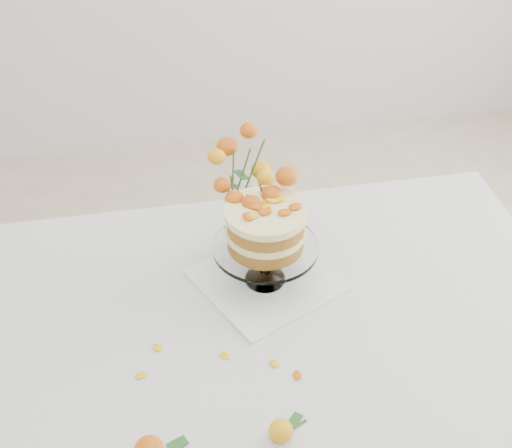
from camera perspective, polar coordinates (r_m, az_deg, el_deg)
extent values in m
cube|color=tan|center=(1.65, 1.16, -8.00)|extent=(1.40, 0.90, 0.04)
cylinder|color=tan|center=(2.19, -17.36, -9.67)|extent=(0.06, 0.06, 0.71)
cylinder|color=tan|center=(2.32, 14.37, -5.58)|extent=(0.06, 0.06, 0.71)
cube|color=white|center=(1.63, 1.17, -7.44)|extent=(1.42, 0.92, 0.01)
cube|color=white|center=(2.04, -1.46, -0.31)|extent=(1.42, 0.01, 0.20)
cube|color=white|center=(1.71, 0.73, -4.58)|extent=(0.38, 0.38, 0.01)
cylinder|color=white|center=(1.67, 0.75, -3.02)|extent=(0.02, 0.02, 0.08)
cylinder|color=white|center=(1.64, 0.76, -1.85)|extent=(0.25, 0.25, 0.01)
cylinder|color=#A06C24|center=(1.62, 0.77, -1.24)|extent=(0.20, 0.20, 0.04)
cylinder|color=#FEE9A4|center=(1.61, 0.78, -0.54)|extent=(0.21, 0.21, 0.02)
cylinder|color=#A06C24|center=(1.59, 0.79, 0.17)|extent=(0.20, 0.20, 0.04)
cylinder|color=#FEE9A4|center=(1.57, 0.79, 0.92)|extent=(0.22, 0.22, 0.02)
cylinder|color=white|center=(1.79, -0.70, -2.28)|extent=(0.06, 0.06, 0.01)
cylinder|color=white|center=(1.76, -0.71, -1.20)|extent=(0.07, 0.07, 0.08)
ellipsoid|color=#FF9F16|center=(1.41, 2.00, -16.19)|extent=(0.05, 0.05, 0.04)
cylinder|color=#315E25|center=(1.44, 3.09, -15.96)|extent=(0.05, 0.03, 0.00)
ellipsoid|color=yellow|center=(1.55, -2.50, -10.50)|extent=(0.03, 0.02, 0.00)
ellipsoid|color=yellow|center=(1.53, 1.49, -11.09)|extent=(0.03, 0.02, 0.00)
ellipsoid|color=yellow|center=(1.52, 3.32, -12.00)|extent=(0.03, 0.02, 0.00)
ellipsoid|color=yellow|center=(1.58, -7.89, -9.77)|extent=(0.03, 0.02, 0.00)
ellipsoid|color=yellow|center=(1.53, -9.20, -11.87)|extent=(0.03, 0.02, 0.00)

